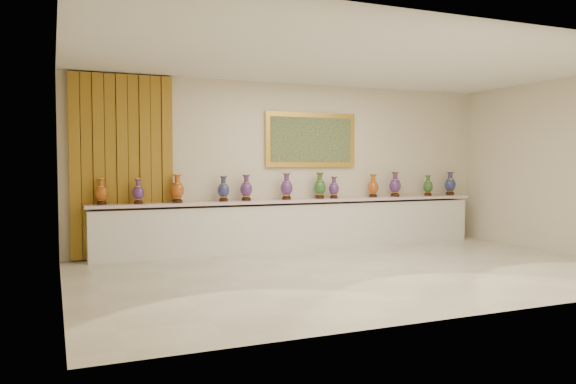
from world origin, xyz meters
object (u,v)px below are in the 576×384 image
object	(u,v)px
vase_1	(138,192)
vase_2	(177,190)
vase_0	(101,193)
counter	(298,225)

from	to	relation	value
vase_1	vase_2	distance (m)	0.63
vase_0	vase_2	size ratio (longest dim) A/B	0.89
vase_1	vase_2	size ratio (longest dim) A/B	0.87
counter	vase_1	xyz separation A→B (m)	(-2.81, -0.06, 0.65)
vase_0	counter	bearing A→B (deg)	0.04
counter	vase_0	xyz separation A→B (m)	(-3.37, -0.00, 0.65)
vase_0	vase_2	xyz separation A→B (m)	(1.19, -0.03, 0.02)
vase_1	counter	bearing A→B (deg)	1.13
counter	vase_2	distance (m)	2.28
vase_1	vase_0	bearing A→B (deg)	174.48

